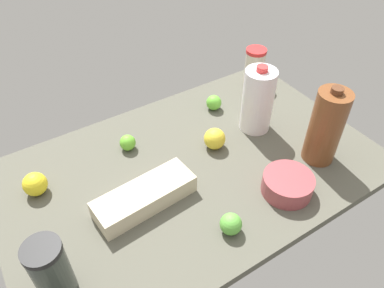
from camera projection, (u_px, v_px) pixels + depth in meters
The scene contains 12 objects.
countertop at pixel (192, 170), 121.90cm from camera, with size 120.00×76.00×3.00cm, color #515044.
chocolate_milk_jug at pixel (326, 127), 115.82cm from camera, with size 10.34×10.34×27.21cm.
milk_jug at pixel (258, 100), 128.15cm from camera, with size 10.83×10.83×24.97cm.
egg_carton at pixel (145, 197), 107.85cm from camera, with size 30.02×10.51×6.03cm, color beige.
shaker_bottle at pixel (51, 270), 84.39cm from camera, with size 8.85×8.85×17.81cm.
mixing_bowl at pixel (288, 184), 111.39cm from camera, with size 15.24×15.24×5.92cm, color #9A4247.
tumbler_cup at pixel (255, 66), 152.28cm from camera, with size 8.24×8.24×15.47cm.
lime_by_jug at pixel (214, 103), 142.05cm from camera, with size 5.78×5.78×5.78cm, color #61B735.
lime_near_front at pixel (231, 224), 100.75cm from camera, with size 6.12×6.12×6.12cm, color #5EB140.
lemon_far_back at pixel (35, 184), 110.62cm from camera, with size 7.19×7.19×7.19cm, color yellow.
lemon_beside_bowl at pixel (215, 139), 125.57cm from camera, with size 7.32×7.32×7.32cm, color yellow.
lime_loose at pixel (128, 143), 125.52cm from camera, with size 5.40×5.40×5.40cm, color #64B831.
Camera 1 is at (45.49, 71.18, 89.80)cm, focal length 35.00 mm.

